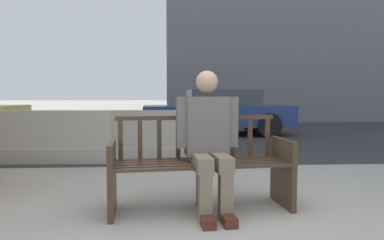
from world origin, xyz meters
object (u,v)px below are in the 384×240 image
jersey_barrier_centre (173,140)px  jersey_barrier_left (54,141)px  seated_person (209,138)px  car_sedan_mid (217,112)px  street_bench (200,168)px

jersey_barrier_centre → jersey_barrier_left: size_ratio=1.00×
jersey_barrier_centre → jersey_barrier_left: (-1.99, 0.04, 0.00)m
seated_person → car_sedan_mid: (0.92, 6.38, -0.05)m
jersey_barrier_left → jersey_barrier_centre: bearing=-1.0°
street_bench → jersey_barrier_centre: bearing=95.8°
jersey_barrier_left → street_bench: bearing=-48.9°
seated_person → car_sedan_mid: seated_person is taller
car_sedan_mid → seated_person: bearing=-98.2°
jersey_barrier_left → car_sedan_mid: (3.24, 3.75, 0.30)m
street_bench → jersey_barrier_left: size_ratio=0.86×
seated_person → jersey_barrier_centre: (-0.33, 2.59, -0.35)m
street_bench → car_sedan_mid: (0.99, 6.33, 0.24)m
street_bench → seated_person: (0.07, -0.05, 0.29)m
street_bench → jersey_barrier_centre: size_ratio=0.86×
seated_person → jersey_barrier_centre: size_ratio=0.65×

